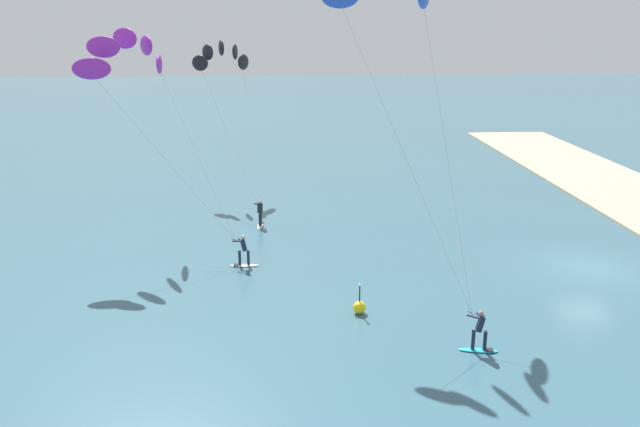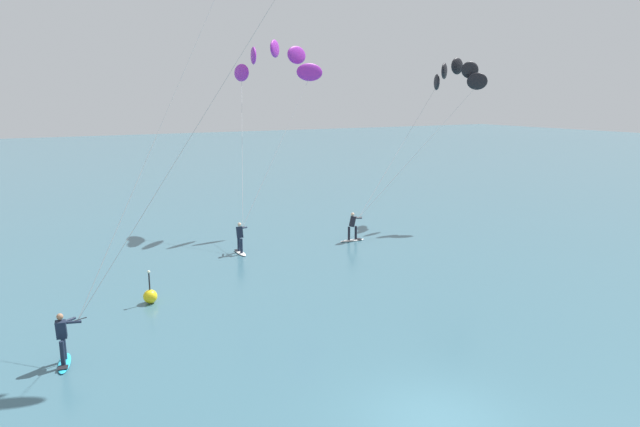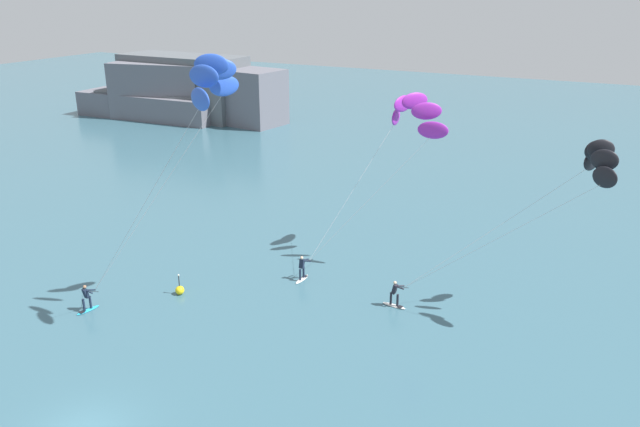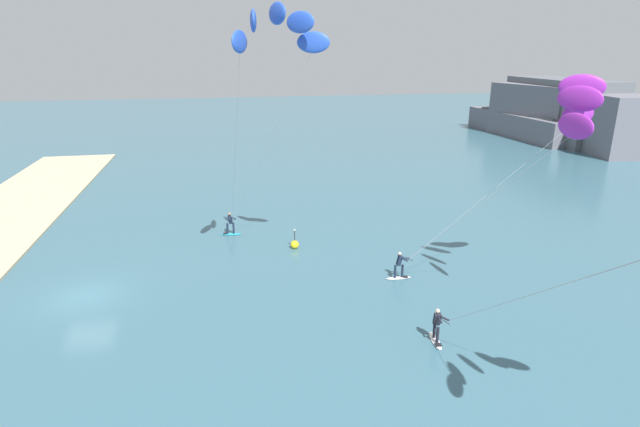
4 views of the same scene
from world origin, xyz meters
name	(u,v)px [view 2 (image 2 of 4)]	position (x,y,z in m)	size (l,w,h in m)	color
ground_plane	(437,422)	(0.00, 0.00, 0.00)	(240.00, 240.00, 0.00)	#386070
kitesurfer_mid_water	(452,81)	(17.35, 19.49, 9.22)	(11.74, 5.22, 10.76)	white
kitesurfer_far_out	(274,67)	(6.18, 23.49, 10.07)	(7.97, 9.37, 11.73)	white
marker_buoy	(150,296)	(-4.53, 12.26, 0.30)	(0.56, 0.56, 1.38)	yellow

